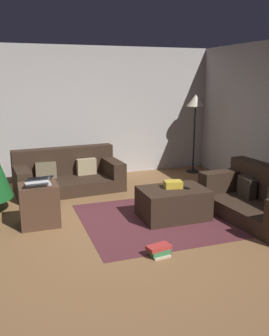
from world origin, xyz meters
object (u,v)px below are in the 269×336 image
Objects in this scene: gift_box at (173,184)px; book_stack at (159,250)px; corner_lamp at (195,107)px; laptop at (38,182)px; couch_right at (261,200)px; couch_left at (67,175)px; tv_remote at (185,187)px; side_table at (39,205)px; ottoman at (173,203)px.

book_stack is (-0.67, -1.07, -0.43)m from gift_box.
gift_box is at bearing -124.44° from corner_lamp.
couch_right is at bearing -13.90° from laptop.
corner_lamp is at bearing 30.39° from laptop.
couch_left is 1.17× the size of corner_lamp.
side_table is (-2.02, 0.38, -0.16)m from tv_remote.
couch_left is 3.01m from corner_lamp.
couch_left is 2.03× the size of ottoman.
couch_right is at bearing -14.98° from side_table.
couch_left is 3.00m from book_stack.
couch_right reaches higher than ottoman.
side_table is 1.39× the size of laptop.
couch_right is at bearing -41.41° from tv_remote.
side_table reaches higher than ottoman.
laptop is at bearing -149.61° from corner_lamp.
laptop reaches higher than side_table.
couch_left is 6.50× the size of book_stack.
corner_lamp is at bearing 55.56° from gift_box.
couch_left is 1.10× the size of couch_right.
couch_left is at bearing 68.68° from laptop.
couch_right is at bearing -23.44° from gift_box.
tv_remote is at bearing 50.42° from book_stack.
side_table is at bearing 63.45° from couch_left.
ottoman reaches higher than book_stack.
book_stack is (1.20, -1.38, -0.23)m from side_table.
couch_right reaches higher than couch_left.
ottoman is 1.22m from book_stack.
gift_box is at bearing -7.49° from laptop.
tv_remote is 2.86m from corner_lamp.
couch_right is 5.92× the size of book_stack.
side_table is at bearing -150.43° from corner_lamp.
corner_lamp reaches higher than tv_remote.
side_table is (-3.03, 0.81, 0.00)m from couch_right.
laptop is at bearing 172.51° from gift_box.
book_stack is 0.18× the size of corner_lamp.
couch_right reaches higher than gift_box.
gift_box is (1.23, -1.87, 0.22)m from couch_left.
gift_box is 0.60× the size of laptop.
couch_left is 2.40m from tv_remote.
tv_remote is (0.17, -0.03, 0.23)m from ottoman.
laptop is at bearing 64.38° from couch_left.
book_stack is (-0.82, -0.99, -0.39)m from tv_remote.
gift_box is at bearing 70.46° from ottoman.
gift_box is at bearing 118.95° from couch_left.
side_table is at bearing 131.03° from book_stack.
corner_lamp reaches higher than couch_right.
side_table is 1.96× the size of book_stack.
couch_right is 2.99m from corner_lamp.
ottoman is at bearing -124.17° from corner_lamp.
tv_remote is 0.54× the size of book_stack.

